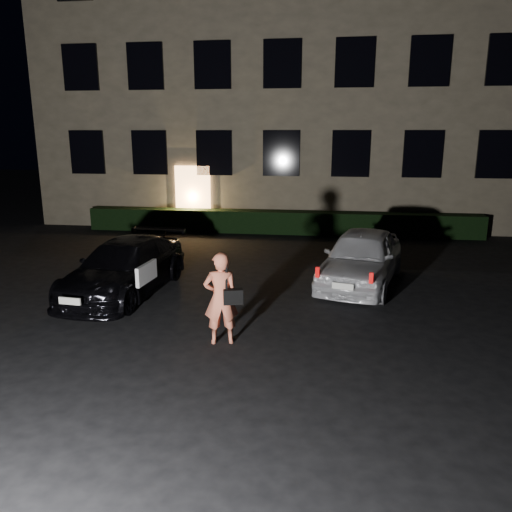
# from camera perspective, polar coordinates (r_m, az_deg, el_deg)

# --- Properties ---
(ground) EXTENTS (80.00, 80.00, 0.00)m
(ground) POSITION_cam_1_polar(r_m,az_deg,el_deg) (9.30, -3.28, -10.06)
(ground) COLOR black
(ground) RESTS_ON ground
(building) EXTENTS (20.00, 8.11, 12.00)m
(building) POSITION_cam_1_polar(r_m,az_deg,el_deg) (23.48, 3.91, 19.36)
(building) COLOR brown
(building) RESTS_ON ground
(hedge) EXTENTS (15.00, 0.70, 0.85)m
(hedge) POSITION_cam_1_polar(r_m,az_deg,el_deg) (19.20, 2.70, 3.88)
(hedge) COLOR black
(hedge) RESTS_ON ground
(sedan) EXTENTS (2.18, 4.57, 1.27)m
(sedan) POSITION_cam_1_polar(r_m,az_deg,el_deg) (12.34, -14.79, -1.28)
(sedan) COLOR black
(sedan) RESTS_ON ground
(hatch) EXTENTS (2.68, 4.44, 1.42)m
(hatch) POSITION_cam_1_polar(r_m,az_deg,el_deg) (12.87, 11.96, -0.16)
(hatch) COLOR silver
(hatch) RESTS_ON ground
(man) EXTENTS (0.78, 0.56, 1.72)m
(man) POSITION_cam_1_polar(r_m,az_deg,el_deg) (9.08, -3.99, -4.83)
(man) COLOR #D96D4E
(man) RESTS_ON ground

